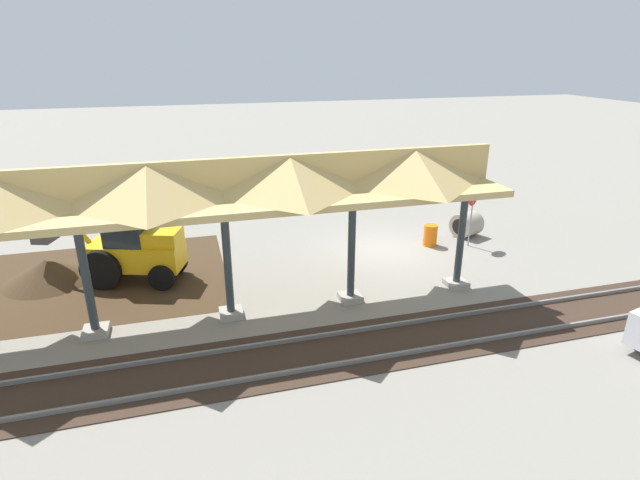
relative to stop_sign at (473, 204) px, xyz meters
The scene contains 9 objects.
ground_plane 3.95m from the stop_sign, ahead, with size 120.00×120.00×0.00m, color gray.
dirt_work_zone 14.71m from the stop_sign, ahead, with size 9.11×7.00×0.01m, color #42301E.
platform_canopy 14.60m from the stop_sign, 13.07° to the left, with size 24.40×3.20×4.90m.
rail_tracks 7.11m from the stop_sign, 59.55° to the left, with size 60.00×2.58×0.15m.
stop_sign is the anchor object (origin of this frame).
backhoe 13.18m from the stop_sign, ahead, with size 5.12×2.73×2.82m.
dirt_mound 16.28m from the stop_sign, ahead, with size 6.00×6.00×1.59m, color #42301E.
concrete_pipe 1.74m from the stop_sign, 115.77° to the right, with size 1.38×1.38×1.06m.
traffic_barrel 2.10m from the stop_sign, 17.28° to the right, with size 0.56×0.56×0.90m, color orange.
Camera 1 is at (7.68, 17.40, 7.70)m, focal length 28.00 mm.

